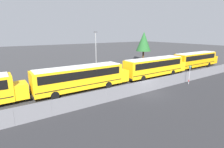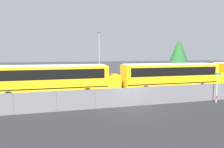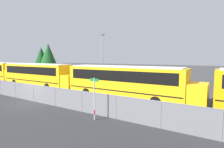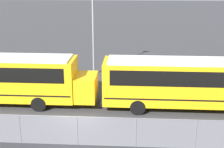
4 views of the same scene
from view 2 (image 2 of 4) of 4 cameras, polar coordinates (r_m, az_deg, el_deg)
name	(u,v)px [view 2 (image 2 of 4)]	position (r m, az deg, el deg)	size (l,w,h in m)	color
ground_plane	(130,106)	(15.61, 5.99, -10.43)	(200.00, 200.00, 0.00)	#38383A
road_strip	(167,138)	(10.52, 17.65, -19.24)	(101.87, 12.00, 0.01)	#2B2B2D
fence	(130,97)	(15.38, 6.03, -7.39)	(67.94, 0.07, 1.67)	#9EA0A5
school_bus_1	(54,78)	(19.62, -18.47, -1.24)	(13.64, 2.61, 3.40)	yellow
school_bus_2	(172,75)	(23.00, 18.94, -0.18)	(13.64, 2.61, 3.40)	yellow
street_sign	(217,87)	(18.84, 31.08, -3.63)	(0.70, 0.09, 2.89)	#B7B7BC
light_pole	(99,56)	(26.89, -4.13, 6.00)	(0.60, 0.24, 7.91)	gray
tree_2	(179,50)	(40.03, 21.01, 7.19)	(3.93, 3.93, 7.96)	#51381E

